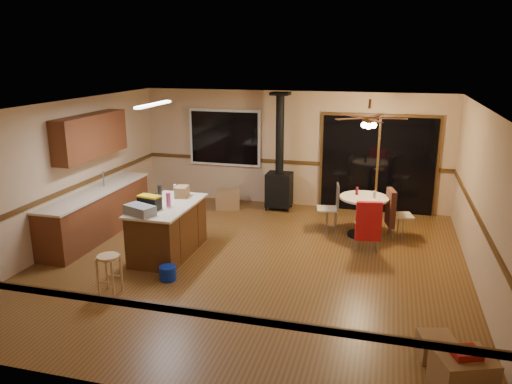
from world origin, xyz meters
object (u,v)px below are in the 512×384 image
(box_corner_a, at_px, (463,374))
(wood_stove, at_px, (279,178))
(toolbox_grey, at_px, (140,210))
(toolbox_black, at_px, (150,203))
(dining_table, at_px, (364,209))
(bar_stool, at_px, (109,274))
(chair_left, at_px, (333,202))
(box_under_window, at_px, (228,199))
(box_corner_b, at_px, (435,347))
(blue_bucket, at_px, (168,273))
(kitchen_island, at_px, (168,229))
(chair_near, at_px, (368,221))
(chair_right, at_px, (392,208))

(box_corner_a, bearing_deg, wood_stove, 119.33)
(toolbox_grey, bearing_deg, toolbox_black, 87.94)
(toolbox_black, distance_m, dining_table, 4.02)
(bar_stool, xyz_separation_m, dining_table, (3.43, 3.39, 0.24))
(dining_table, xyz_separation_m, chair_left, (-0.60, 0.12, 0.06))
(box_under_window, height_order, box_corner_b, box_under_window)
(bar_stool, xyz_separation_m, blue_bucket, (0.63, 0.62, -0.18))
(dining_table, height_order, box_corner_a, dining_table)
(chair_left, bearing_deg, kitchen_island, -143.96)
(chair_near, xyz_separation_m, box_corner_a, (1.15, -3.56, -0.38))
(toolbox_black, height_order, bar_stool, toolbox_black)
(blue_bucket, distance_m, chair_left, 3.67)
(chair_near, distance_m, box_corner_b, 3.17)
(bar_stool, xyz_separation_m, box_corner_b, (4.48, -0.49, -0.14))
(wood_stove, relative_size, blue_bucket, 9.52)
(wood_stove, bearing_deg, kitchen_island, -113.09)
(kitchen_island, distance_m, box_corner_b, 4.77)
(kitchen_island, bearing_deg, chair_right, 25.70)
(toolbox_black, xyz_separation_m, bar_stool, (-0.03, -1.30, -0.71))
(chair_near, bearing_deg, blue_bucket, -147.11)
(dining_table, xyz_separation_m, chair_near, (0.13, -0.88, 0.06))
(kitchen_island, xyz_separation_m, toolbox_black, (-0.17, -0.30, 0.55))
(wood_stove, height_order, box_under_window, wood_stove)
(toolbox_black, xyz_separation_m, chair_near, (3.52, 1.22, -0.40))
(box_under_window, xyz_separation_m, box_corner_b, (4.10, -4.87, -0.06))
(blue_bucket, distance_m, chair_near, 3.52)
(kitchen_island, relative_size, dining_table, 1.81)
(toolbox_black, bearing_deg, wood_stove, 66.34)
(toolbox_black, relative_size, bar_stool, 0.63)
(chair_left, bearing_deg, box_corner_a, -67.68)
(wood_stove, distance_m, toolbox_grey, 3.97)
(chair_near, xyz_separation_m, box_corner_b, (0.92, -3.00, -0.45))
(blue_bucket, bearing_deg, kitchen_island, 113.50)
(dining_table, height_order, chair_near, chair_near)
(chair_right, bearing_deg, dining_table, -179.06)
(wood_stove, bearing_deg, box_corner_a, -60.67)
(chair_left, bearing_deg, bar_stool, -128.87)
(chair_right, bearing_deg, bar_stool, -139.25)
(chair_left, relative_size, box_under_window, 0.97)
(bar_stool, distance_m, dining_table, 4.83)
(blue_bucket, bearing_deg, chair_right, 39.95)
(blue_bucket, relative_size, chair_near, 0.38)
(wood_stove, bearing_deg, blue_bucket, -102.25)
(chair_near, bearing_deg, wood_stove, 133.85)
(chair_near, distance_m, box_corner_a, 3.76)
(kitchen_island, relative_size, bar_stool, 2.86)
(bar_stool, bearing_deg, blue_bucket, 44.70)
(toolbox_black, height_order, chair_right, toolbox_black)
(toolbox_grey, xyz_separation_m, dining_table, (3.40, 2.42, -0.45))
(toolbox_grey, relative_size, dining_table, 0.54)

